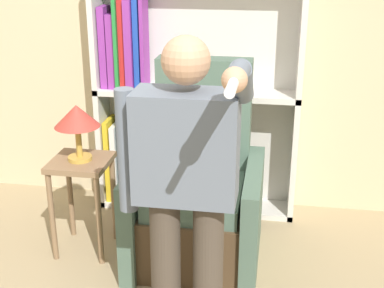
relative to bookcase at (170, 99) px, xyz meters
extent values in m
cube|color=beige|center=(-0.03, 0.16, 0.54)|extent=(8.00, 0.06, 2.80)
cube|color=silver|center=(-0.52, -0.02, 0.06)|extent=(0.04, 0.28, 1.84)
cube|color=silver|center=(0.93, -0.02, 0.06)|extent=(0.04, 0.28, 1.84)
cube|color=silver|center=(0.21, 0.11, 0.06)|extent=(1.48, 0.01, 1.84)
cube|color=silver|center=(0.21, -0.02, -0.84)|extent=(1.48, 0.28, 0.04)
cube|color=silver|center=(0.21, -0.02, 0.06)|extent=(1.48, 0.28, 0.04)
cube|color=gold|center=(-0.47, -0.02, -0.50)|extent=(0.04, 0.24, 0.65)
cube|color=white|center=(-0.42, -0.02, -0.52)|extent=(0.04, 0.22, 0.61)
cube|color=#5B99A8|center=(-0.37, -0.02, -0.41)|extent=(0.04, 0.18, 0.81)
cube|color=#BC4C56|center=(-0.32, -0.02, -0.44)|extent=(0.05, 0.18, 0.75)
cube|color=purple|center=(-0.26, -0.02, -0.43)|extent=(0.05, 0.20, 0.77)
cube|color=#9E7A47|center=(-0.21, -0.02, -0.49)|extent=(0.03, 0.19, 0.67)
cube|color=orange|center=(-0.16, -0.02, -0.49)|extent=(0.05, 0.24, 0.66)
cube|color=#238438|center=(-0.10, -0.02, -0.47)|extent=(0.05, 0.18, 0.71)
cube|color=purple|center=(-0.46, -0.02, 0.37)|extent=(0.05, 0.17, 0.58)
cube|color=purple|center=(-0.40, -0.02, 0.34)|extent=(0.06, 0.18, 0.53)
cube|color=#238438|center=(-0.35, -0.02, 0.48)|extent=(0.03, 0.24, 0.80)
cube|color=red|center=(-0.32, -0.02, 0.47)|extent=(0.05, 0.18, 0.79)
cube|color=purple|center=(-0.27, -0.02, 0.40)|extent=(0.05, 0.23, 0.63)
cube|color=#1E47B2|center=(-0.21, -0.02, 0.42)|extent=(0.04, 0.17, 0.68)
cube|color=purple|center=(-0.17, -0.02, 0.42)|extent=(0.03, 0.18, 0.69)
cube|color=#4C3823|center=(0.32, -0.73, -0.65)|extent=(0.61, 0.72, 0.41)
cube|color=#4C6656|center=(0.32, -0.77, -0.39)|extent=(0.57, 0.60, 0.12)
cube|color=#4C6656|center=(0.32, -0.41, -0.13)|extent=(0.61, 0.16, 1.05)
cube|color=#4C6656|center=(-0.04, -0.73, -0.53)|extent=(0.10, 0.80, 0.65)
cube|color=#4C6656|center=(0.67, -0.73, -0.53)|extent=(0.10, 0.80, 0.65)
cylinder|color=#473D33|center=(0.28, -1.48, -0.45)|extent=(0.15, 0.15, 0.81)
cylinder|color=#473D33|center=(0.49, -1.48, -0.45)|extent=(0.15, 0.15, 0.81)
cube|color=slate|center=(0.39, -1.48, 0.21)|extent=(0.47, 0.24, 0.52)
sphere|color=tan|center=(0.39, -1.48, 0.61)|extent=(0.22, 0.22, 0.22)
cylinder|color=slate|center=(0.10, -1.48, 0.17)|extent=(0.09, 0.09, 0.60)
cylinder|color=slate|center=(0.64, -1.60, 0.55)|extent=(0.09, 0.28, 0.23)
cylinder|color=slate|center=(0.64, -1.84, 0.64)|extent=(0.08, 0.27, 0.10)
sphere|color=tan|center=(0.64, -1.97, 0.66)|extent=(0.09, 0.09, 0.09)
cylinder|color=white|center=(0.64, -2.07, 0.66)|extent=(0.04, 0.15, 0.04)
cube|color=#846647|center=(-0.43, -0.74, -0.23)|extent=(0.37, 0.37, 0.04)
cylinder|color=#846647|center=(-0.59, -0.89, -0.55)|extent=(0.04, 0.04, 0.61)
cylinder|color=#846647|center=(-0.27, -0.89, -0.55)|extent=(0.04, 0.04, 0.61)
cylinder|color=#846647|center=(-0.59, -0.58, -0.55)|extent=(0.04, 0.04, 0.61)
cylinder|color=#846647|center=(-0.27, -0.58, -0.55)|extent=(0.04, 0.04, 0.61)
cylinder|color=gold|center=(-0.43, -0.74, -0.20)|extent=(0.15, 0.15, 0.02)
cylinder|color=gold|center=(-0.43, -0.74, -0.09)|extent=(0.04, 0.04, 0.20)
cone|color=#B2382D|center=(-0.43, -0.74, 0.08)|extent=(0.28, 0.28, 0.14)
camera|label=1|loc=(0.78, -3.71, 1.09)|focal=50.00mm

